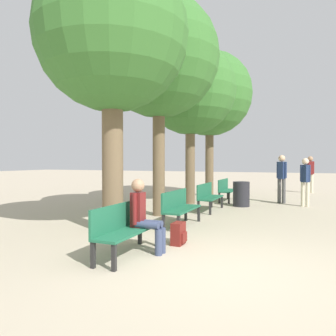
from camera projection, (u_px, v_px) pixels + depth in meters
ground_plane at (218, 268)px, 4.70m from camera, size 80.00×80.00×0.00m
bench_row_0 at (124, 226)px, 5.33m from camera, size 0.44×1.56×0.84m
bench_row_1 at (179, 206)px, 7.72m from camera, size 0.44×1.56×0.84m
bench_row_2 at (208, 195)px, 10.10m from camera, size 0.44×1.56×0.84m
bench_row_3 at (226, 188)px, 12.49m from camera, size 0.44×1.56×0.84m
tree_row_0 at (112, 37)px, 6.90m from camera, size 3.24×3.24×5.82m
tree_row_1 at (159, 58)px, 9.13m from camera, size 3.39×3.39×6.15m
tree_row_2 at (190, 90)px, 11.72m from camera, size 3.26×3.26×5.74m
tree_row_3 at (210, 94)px, 14.16m from camera, size 3.65×3.65×6.27m
person_seated at (144, 214)px, 5.51m from camera, size 0.59×0.33×1.24m
backpack at (179, 234)px, 6.02m from camera, size 0.23×0.33×0.41m
pedestrian_near at (282, 176)px, 11.88m from camera, size 0.35×0.30×1.75m
pedestrian_mid at (305, 179)px, 10.99m from camera, size 0.33×0.29×1.63m
pedestrian_far at (310, 172)px, 15.67m from camera, size 0.36×0.29×1.76m
trash_bin at (241, 194)px, 11.06m from camera, size 0.55×0.55×0.83m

